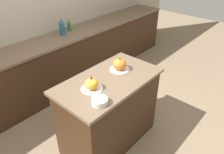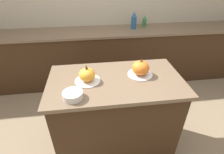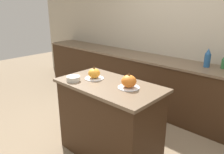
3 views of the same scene
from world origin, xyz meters
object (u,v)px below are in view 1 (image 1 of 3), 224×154
(pumpkin_cake_left, at_px, (92,84))
(pumpkin_cake_right, at_px, (120,65))
(bottle_tall, at_px, (62,27))
(mixing_bowl, at_px, (100,101))
(bottle_short, at_px, (69,25))

(pumpkin_cake_left, bearing_deg, pumpkin_cake_right, 5.06)
(pumpkin_cake_right, xyz_separation_m, bottle_tall, (0.28, 1.45, 0.05))
(pumpkin_cake_left, height_order, mixing_bowl, pumpkin_cake_left)
(bottle_tall, distance_m, bottle_short, 0.22)
(bottle_tall, bearing_deg, mixing_bowl, -117.46)
(bottle_short, xyz_separation_m, mixing_bowl, (-1.09, -1.79, -0.05))
(pumpkin_cake_right, height_order, bottle_tall, bottle_tall)
(pumpkin_cake_left, height_order, pumpkin_cake_right, pumpkin_cake_right)
(pumpkin_cake_left, distance_m, bottle_tall, 1.68)
(pumpkin_cake_left, xyz_separation_m, pumpkin_cake_right, (0.50, 0.04, 0.01))
(mixing_bowl, bearing_deg, pumpkin_cake_left, 62.76)
(pumpkin_cake_left, distance_m, pumpkin_cake_right, 0.50)
(pumpkin_cake_right, relative_size, mixing_bowl, 1.48)
(pumpkin_cake_left, height_order, bottle_short, bottle_short)
(pumpkin_cake_left, relative_size, bottle_short, 1.21)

